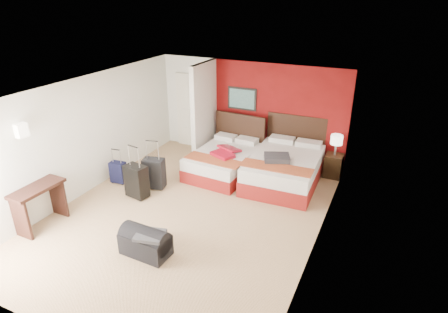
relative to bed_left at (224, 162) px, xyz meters
The scene contains 17 objects.
ground 1.98m from the bed_left, 85.88° to the right, with size 6.50×6.50×0.00m, color tan.
room_walls 1.68m from the bed_left, 156.84° to the right, with size 5.02×6.52×2.50m.
red_accent_panel 1.83m from the bed_left, 54.96° to the left, with size 3.50×0.04×2.50m, color maroon.
partition_wall 1.45m from the bed_left, 142.86° to the left, with size 0.12×1.20×2.50m, color silver.
entry_door 2.16m from the bed_left, 142.37° to the left, with size 0.82×0.06×2.05m, color silver.
bed_left is the anchor object (origin of this frame).
bed_right 1.47m from the bed_left, ahead, with size 1.51×2.16×0.65m, color white.
red_suitcase_open 0.36m from the bed_left, 45.00° to the right, with size 0.53×0.73×0.09m, color #A70E24.
jacket_bundle 1.44m from the bed_left, ahead, with size 0.55×0.44×0.13m, color #333237.
nightstand 2.61m from the bed_left, 20.79° to the left, with size 0.40×0.40×0.56m, color black.
table_lamp 2.66m from the bed_left, 20.79° to the left, with size 0.28×0.28×0.49m, color silver.
suitcase_black 2.20m from the bed_left, 122.86° to the right, with size 0.47×0.29×0.70m, color black.
suitcase_charcoal 1.73m from the bed_left, 129.12° to the right, with size 0.46×0.28×0.67m, color black.
suitcase_navy 2.49m from the bed_left, 143.13° to the right, with size 0.35×0.21×0.48m, color black.
duffel_bag 3.37m from the bed_left, 88.16° to the right, with size 0.83×0.44×0.42m, color black.
jacket_draped 3.43m from the bed_left, 85.68° to the right, with size 0.46×0.39×0.06m, color #36363B.
desk 4.11m from the bed_left, 121.96° to the right, with size 0.50×1.00×0.83m, color black.
Camera 1 is at (3.37, -5.60, 4.13)m, focal length 30.44 mm.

